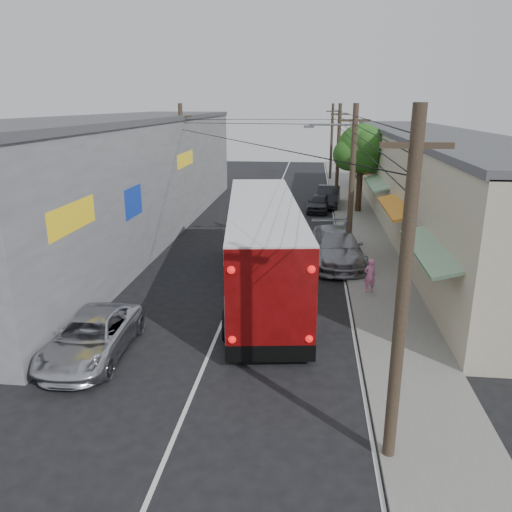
{
  "coord_description": "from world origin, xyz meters",
  "views": [
    {
      "loc": [
        3.2,
        -12.11,
        7.97
      ],
      "look_at": [
        1.01,
        7.58,
        1.9
      ],
      "focal_mm": 35.0,
      "sensor_mm": 36.0,
      "label": 1
    }
  ],
  "objects_px": {
    "parked_car_mid": "(319,203)",
    "parked_car_far": "(328,196)",
    "pedestrian_far": "(347,229)",
    "parked_suv": "(336,247)",
    "pedestrian_near": "(370,275)",
    "jeepney": "(92,337)",
    "coach_bus": "(263,245)"
  },
  "relations": [
    {
      "from": "parked_car_mid",
      "to": "parked_car_far",
      "type": "xyz_separation_m",
      "value": [
        0.75,
        2.19,
        0.14
      ]
    },
    {
      "from": "parked_car_far",
      "to": "pedestrian_far",
      "type": "relative_size",
      "value": 3.23
    },
    {
      "from": "parked_suv",
      "to": "pedestrian_near",
      "type": "relative_size",
      "value": 4.03
    },
    {
      "from": "jeepney",
      "to": "pedestrian_near",
      "type": "relative_size",
      "value": 3.27
    },
    {
      "from": "parked_suv",
      "to": "parked_car_far",
      "type": "xyz_separation_m",
      "value": [
        0.0,
        15.19,
        -0.07
      ]
    },
    {
      "from": "parked_car_mid",
      "to": "pedestrian_far",
      "type": "height_order",
      "value": "pedestrian_far"
    },
    {
      "from": "jeepney",
      "to": "pedestrian_far",
      "type": "relative_size",
      "value": 3.25
    },
    {
      "from": "parked_suv",
      "to": "parked_car_mid",
      "type": "height_order",
      "value": "parked_suv"
    },
    {
      "from": "parked_car_far",
      "to": "parked_car_mid",
      "type": "bearing_deg",
      "value": -103.73
    },
    {
      "from": "parked_car_mid",
      "to": "pedestrian_far",
      "type": "bearing_deg",
      "value": -72.44
    },
    {
      "from": "jeepney",
      "to": "parked_car_far",
      "type": "xyz_separation_m",
      "value": [
        8.36,
        26.24,
        0.12
      ]
    },
    {
      "from": "coach_bus",
      "to": "parked_car_mid",
      "type": "xyz_separation_m",
      "value": [
        2.67,
        17.3,
        -1.38
      ]
    },
    {
      "from": "jeepney",
      "to": "parked_car_far",
      "type": "height_order",
      "value": "parked_car_far"
    },
    {
      "from": "parked_car_mid",
      "to": "pedestrian_near",
      "type": "relative_size",
      "value": 2.61
    },
    {
      "from": "parked_car_far",
      "to": "pedestrian_far",
      "type": "bearing_deg",
      "value": -80.85
    },
    {
      "from": "jeepney",
      "to": "pedestrian_near",
      "type": "bearing_deg",
      "value": 33.11
    },
    {
      "from": "jeepney",
      "to": "coach_bus",
      "type": "bearing_deg",
      "value": 52.11
    },
    {
      "from": "parked_suv",
      "to": "coach_bus",
      "type": "bearing_deg",
      "value": -134.0
    },
    {
      "from": "parked_car_far",
      "to": "pedestrian_near",
      "type": "bearing_deg",
      "value": -81.33
    },
    {
      "from": "parked_suv",
      "to": "pedestrian_far",
      "type": "distance_m",
      "value": 4.12
    },
    {
      "from": "parked_car_mid",
      "to": "jeepney",
      "type": "bearing_deg",
      "value": -99.8
    },
    {
      "from": "parked_suv",
      "to": "pedestrian_near",
      "type": "height_order",
      "value": "parked_suv"
    },
    {
      "from": "jeepney",
      "to": "parked_car_mid",
      "type": "height_order",
      "value": "jeepney"
    },
    {
      "from": "jeepney",
      "to": "parked_suv",
      "type": "distance_m",
      "value": 13.85
    },
    {
      "from": "jeepney",
      "to": "parked_suv",
      "type": "bearing_deg",
      "value": 51.23
    },
    {
      "from": "parked_car_far",
      "to": "pedestrian_far",
      "type": "distance_m",
      "value": 11.18
    },
    {
      "from": "pedestrian_near",
      "to": "pedestrian_far",
      "type": "xyz_separation_m",
      "value": [
        -0.44,
        8.43,
        0.0
      ]
    },
    {
      "from": "parked_car_mid",
      "to": "pedestrian_far",
      "type": "xyz_separation_m",
      "value": [
        1.55,
        -8.96,
        0.21
      ]
    },
    {
      "from": "parked_car_mid",
      "to": "pedestrian_near",
      "type": "xyz_separation_m",
      "value": [
        1.98,
        -17.38,
        0.2
      ]
    },
    {
      "from": "jeepney",
      "to": "parked_car_mid",
      "type": "xyz_separation_m",
      "value": [
        7.61,
        24.04,
        -0.02
      ]
    },
    {
      "from": "jeepney",
      "to": "parked_car_mid",
      "type": "distance_m",
      "value": 25.22
    },
    {
      "from": "jeepney",
      "to": "parked_suv",
      "type": "relative_size",
      "value": 0.81
    }
  ]
}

